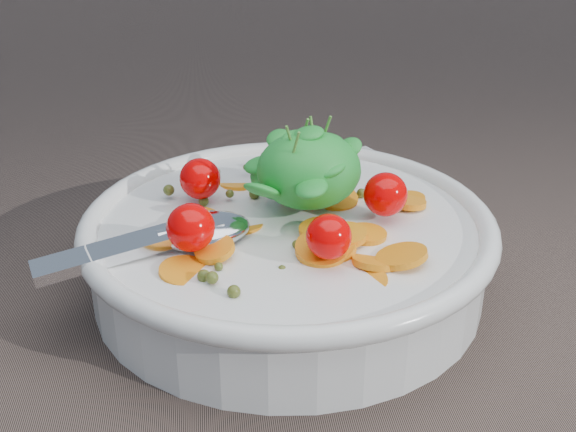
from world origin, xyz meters
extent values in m
plane|color=brown|center=(0.00, 0.00, 0.00)|extent=(6.00, 6.00, 0.00)
cylinder|color=white|center=(-0.03, 0.00, 0.03)|extent=(0.28, 0.28, 0.05)
torus|color=white|center=(-0.03, 0.00, 0.05)|extent=(0.30, 0.30, 0.02)
cylinder|color=white|center=(-0.03, 0.00, 0.00)|extent=(0.14, 0.14, 0.01)
cylinder|color=brown|center=(-0.03, 0.00, 0.03)|extent=(0.26, 0.26, 0.04)
cylinder|color=orange|center=(0.04, -0.07, 0.06)|extent=(0.04, 0.04, 0.01)
cylinder|color=orange|center=(-0.12, -0.01, 0.05)|extent=(0.03, 0.03, 0.01)
cylinder|color=orange|center=(0.01, -0.09, 0.05)|extent=(0.04, 0.04, 0.01)
cylinder|color=orange|center=(-0.09, 0.00, 0.06)|extent=(0.05, 0.05, 0.01)
cylinder|color=orange|center=(-0.01, -0.06, 0.06)|extent=(0.05, 0.05, 0.02)
cylinder|color=orange|center=(0.01, 0.02, 0.06)|extent=(0.04, 0.04, 0.02)
cylinder|color=orange|center=(0.07, 0.02, 0.05)|extent=(0.04, 0.04, 0.01)
cylinder|color=orange|center=(-0.10, -0.07, 0.05)|extent=(0.04, 0.04, 0.01)
cylinder|color=orange|center=(-0.01, -0.03, 0.06)|extent=(0.04, 0.04, 0.01)
cylinder|color=orange|center=(0.02, -0.07, 0.05)|extent=(0.03, 0.03, 0.01)
cylinder|color=orange|center=(-0.06, -0.01, 0.05)|extent=(0.04, 0.04, 0.01)
cylinder|color=orange|center=(-0.08, -0.05, 0.06)|extent=(0.03, 0.03, 0.01)
cylinder|color=orange|center=(0.02, -0.03, 0.06)|extent=(0.04, 0.04, 0.01)
cylinder|color=orange|center=(-0.06, 0.07, 0.05)|extent=(0.05, 0.05, 0.01)
cylinder|color=orange|center=(0.01, -0.04, 0.06)|extent=(0.04, 0.04, 0.01)
cylinder|color=orange|center=(0.07, 0.01, 0.06)|extent=(0.04, 0.04, 0.01)
cylinder|color=orange|center=(0.00, -0.05, 0.05)|extent=(0.04, 0.04, 0.01)
sphere|color=#4B551C|center=(-0.05, 0.04, 0.06)|extent=(0.01, 0.01, 0.01)
sphere|color=#4B551C|center=(-0.04, 0.06, 0.06)|extent=(0.01, 0.01, 0.01)
sphere|color=#4B551C|center=(-0.08, -0.07, 0.06)|extent=(0.01, 0.01, 0.01)
sphere|color=#4B551C|center=(-0.09, 0.03, 0.06)|extent=(0.01, 0.01, 0.01)
sphere|color=#4B551C|center=(-0.01, 0.10, 0.06)|extent=(0.01, 0.01, 0.01)
sphere|color=#4B551C|center=(-0.04, 0.10, 0.06)|extent=(0.01, 0.01, 0.01)
sphere|color=#4B551C|center=(-0.03, 0.06, 0.05)|extent=(0.01, 0.01, 0.01)
sphere|color=#4B551C|center=(-0.08, -0.08, 0.06)|extent=(0.01, 0.01, 0.01)
sphere|color=#4B551C|center=(-0.05, 0.08, 0.06)|extent=(0.01, 0.01, 0.01)
sphere|color=#4B551C|center=(0.03, 0.03, 0.06)|extent=(0.01, 0.01, 0.01)
sphere|color=#4B551C|center=(-0.10, 0.00, 0.05)|extent=(0.01, 0.01, 0.01)
sphere|color=#4B551C|center=(0.02, 0.08, 0.06)|extent=(0.01, 0.01, 0.01)
sphere|color=#4B551C|center=(-0.11, 0.04, 0.06)|extent=(0.01, 0.01, 0.01)
sphere|color=#4B551C|center=(-0.09, -0.08, 0.06)|extent=(0.01, 0.01, 0.01)
sphere|color=#4B551C|center=(-0.07, 0.03, 0.06)|extent=(0.01, 0.01, 0.01)
sphere|color=#4B551C|center=(-0.07, -0.10, 0.06)|extent=(0.01, 0.01, 0.01)
sphere|color=#4B551C|center=(-0.02, -0.04, 0.06)|extent=(0.01, 0.01, 0.01)
sphere|color=#4B551C|center=(-0.08, 0.00, 0.05)|extent=(0.01, 0.01, 0.01)
sphere|color=#4B551C|center=(-0.04, -0.07, 0.05)|extent=(0.01, 0.01, 0.01)
sphere|color=#4B551C|center=(-0.07, 0.07, 0.06)|extent=(0.01, 0.01, 0.01)
sphere|color=#E10000|center=(0.04, -0.01, 0.07)|extent=(0.03, 0.03, 0.03)
sphere|color=#E10000|center=(-0.01, 0.05, 0.07)|extent=(0.03, 0.03, 0.03)
sphere|color=#E10000|center=(-0.09, 0.03, 0.07)|extent=(0.03, 0.03, 0.03)
sphere|color=#E10000|center=(-0.09, -0.05, 0.07)|extent=(0.03, 0.03, 0.03)
sphere|color=#E10000|center=(-0.01, -0.07, 0.07)|extent=(0.03, 0.03, 0.03)
ellipsoid|color=green|center=(-0.01, 0.01, 0.09)|extent=(0.07, 0.06, 0.06)
ellipsoid|color=green|center=(-0.03, 0.02, 0.08)|extent=(0.04, 0.04, 0.03)
ellipsoid|color=green|center=(0.01, 0.03, 0.10)|extent=(0.03, 0.03, 0.02)
ellipsoid|color=green|center=(0.00, -0.01, 0.10)|extent=(0.03, 0.03, 0.02)
ellipsoid|color=green|center=(-0.02, 0.03, 0.09)|extent=(0.03, 0.03, 0.02)
ellipsoid|color=green|center=(-0.02, 0.01, 0.09)|extent=(0.03, 0.03, 0.02)
ellipsoid|color=green|center=(-0.02, 0.01, 0.11)|extent=(0.04, 0.04, 0.03)
ellipsoid|color=green|center=(0.00, 0.01, 0.09)|extent=(0.03, 0.03, 0.02)
ellipsoid|color=green|center=(-0.01, 0.01, 0.12)|extent=(0.03, 0.03, 0.01)
ellipsoid|color=green|center=(-0.01, -0.03, 0.09)|extent=(0.03, 0.03, 0.01)
ellipsoid|color=green|center=(-0.05, -0.02, 0.08)|extent=(0.04, 0.04, 0.02)
ellipsoid|color=green|center=(0.02, 0.02, 0.10)|extent=(0.02, 0.02, 0.01)
ellipsoid|color=green|center=(-0.01, 0.00, 0.09)|extent=(0.03, 0.03, 0.02)
ellipsoid|color=green|center=(-0.03, 0.01, 0.09)|extent=(0.03, 0.03, 0.03)
ellipsoid|color=green|center=(-0.01, 0.01, 0.11)|extent=(0.03, 0.03, 0.02)
ellipsoid|color=green|center=(0.02, 0.01, 0.10)|extent=(0.03, 0.03, 0.02)
ellipsoid|color=green|center=(-0.02, 0.02, 0.09)|extent=(0.02, 0.02, 0.02)
ellipsoid|color=green|center=(-0.04, 0.02, 0.09)|extent=(0.03, 0.03, 0.02)
ellipsoid|color=green|center=(-0.03, 0.06, 0.09)|extent=(0.03, 0.03, 0.02)
ellipsoid|color=green|center=(-0.02, 0.00, 0.11)|extent=(0.03, 0.03, 0.02)
ellipsoid|color=green|center=(-0.03, -0.01, 0.09)|extent=(0.03, 0.03, 0.01)
ellipsoid|color=green|center=(0.00, 0.00, 0.11)|extent=(0.03, 0.03, 0.02)
cylinder|color=#4C8C33|center=(0.00, 0.01, 0.10)|extent=(0.01, 0.01, 0.05)
cylinder|color=#4C8C33|center=(0.00, 0.02, 0.10)|extent=(0.01, 0.01, 0.05)
cylinder|color=#4C8C33|center=(-0.01, 0.02, 0.10)|extent=(0.01, 0.02, 0.05)
cylinder|color=#4C8C33|center=(-0.02, 0.00, 0.10)|extent=(0.02, 0.01, 0.05)
cylinder|color=#4C8C33|center=(-0.02, -0.01, 0.10)|extent=(0.01, 0.01, 0.05)
ellipsoid|color=silver|center=(-0.09, -0.02, 0.06)|extent=(0.08, 0.06, 0.02)
cube|color=silver|center=(-0.13, -0.04, 0.06)|extent=(0.13, 0.06, 0.02)
cylinder|color=silver|center=(-0.11, -0.03, 0.06)|extent=(0.03, 0.02, 0.01)
cube|color=silver|center=(0.05, 0.18, 0.00)|extent=(0.18, 0.17, 0.01)
camera|label=1|loc=(-0.08, -0.46, 0.29)|focal=45.00mm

